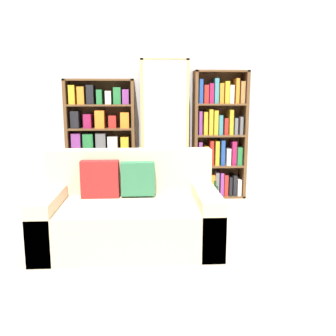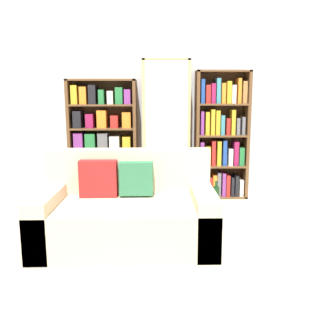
{
  "view_description": "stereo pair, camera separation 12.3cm",
  "coord_description": "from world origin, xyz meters",
  "views": [
    {
      "loc": [
        -0.25,
        -2.96,
        1.36
      ],
      "look_at": [
        -0.0,
        1.19,
        0.57
      ],
      "focal_mm": 40.0,
      "sensor_mm": 36.0,
      "label": 1
    },
    {
      "loc": [
        -0.13,
        -2.97,
        1.36
      ],
      "look_at": [
        -0.0,
        1.19,
        0.57
      ],
      "focal_mm": 40.0,
      "sensor_mm": 36.0,
      "label": 2
    }
  ],
  "objects": [
    {
      "name": "wall_back",
      "position": [
        0.0,
        2.25,
        1.35
      ],
      "size": [
        6.06,
        0.06,
        2.7
      ],
      "color": "silver",
      "rests_on": "ground"
    },
    {
      "name": "ground_plane",
      "position": [
        0.0,
        0.0,
        0.0
      ],
      "size": [
        16.0,
        16.0,
        0.0
      ],
      "primitive_type": "plane",
      "color": "beige"
    },
    {
      "name": "bookshelf_right",
      "position": [
        0.74,
        2.05,
        0.81
      ],
      "size": [
        0.71,
        0.32,
        1.7
      ],
      "color": "brown",
      "rests_on": "ground"
    },
    {
      "name": "couch",
      "position": [
        -0.41,
        0.43,
        0.29
      ],
      "size": [
        1.62,
        0.95,
        0.85
      ],
      "color": "beige",
      "rests_on": "ground"
    },
    {
      "name": "display_cabinet",
      "position": [
        -0.0,
        2.03,
        0.91
      ],
      "size": [
        0.62,
        0.36,
        1.84
      ],
      "color": "tan",
      "rests_on": "ground"
    },
    {
      "name": "bookshelf_left",
      "position": [
        -0.85,
        2.05,
        0.78
      ],
      "size": [
        0.9,
        0.32,
        1.59
      ],
      "color": "brown",
      "rests_on": "ground"
    },
    {
      "name": "wine_bottle",
      "position": [
        0.61,
        1.53,
        0.14
      ],
      "size": [
        0.08,
        0.08,
        0.33
      ],
      "color": "#143819",
      "rests_on": "ground"
    }
  ]
}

